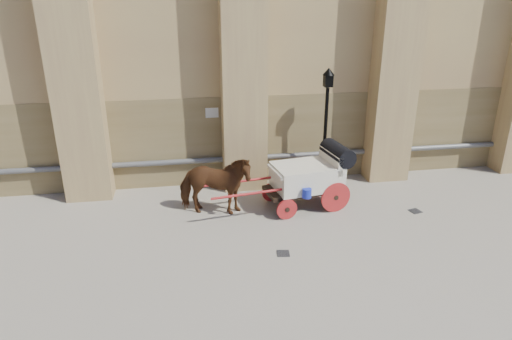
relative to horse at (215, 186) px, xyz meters
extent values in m
plane|color=gray|center=(2.14, -1.67, -0.92)|extent=(90.00, 90.00, 0.00)
cube|color=olive|center=(4.14, 2.48, 0.58)|extent=(44.00, 0.35, 3.00)
cylinder|color=#59595B|center=(4.14, 2.21, -0.02)|extent=(42.00, 0.18, 0.18)
cube|color=beige|center=(0.14, 2.30, 1.58)|extent=(0.42, 0.04, 0.32)
imported|color=#5B3417|center=(0.00, 0.00, 0.00)|extent=(2.34, 1.44, 1.83)
cube|color=black|center=(2.68, 0.09, -0.35)|extent=(2.42, 1.38, 0.12)
cube|color=beige|center=(2.79, 0.11, 0.07)|extent=(2.15, 1.59, 0.73)
cube|color=beige|center=(3.56, 0.23, 0.49)|extent=(0.36, 1.31, 0.57)
cube|color=beige|center=(1.91, -0.03, 0.33)|extent=(0.54, 1.19, 0.10)
cylinder|color=black|center=(3.76, 0.26, 0.69)|extent=(0.78, 1.37, 0.58)
cylinder|color=#A81F1F|center=(3.55, -0.42, -0.45)|extent=(0.93, 0.21, 0.94)
cylinder|color=#A81F1F|center=(3.35, 0.85, -0.45)|extent=(0.93, 0.21, 0.94)
cylinder|color=#A81F1F|center=(2.01, -0.67, -0.61)|extent=(0.63, 0.16, 0.62)
cylinder|color=#A81F1F|center=(1.81, 0.61, -0.61)|extent=(0.63, 0.16, 0.62)
cylinder|color=#A81F1F|center=(1.06, -0.64, -0.03)|extent=(2.48, 0.46, 0.07)
cylinder|color=#A81F1F|center=(0.92, 0.29, -0.03)|extent=(2.48, 0.46, 0.07)
cylinder|color=#1A2CB1|center=(2.59, -0.66, -0.14)|extent=(0.27, 0.27, 0.27)
cylinder|color=black|center=(3.75, 1.51, 0.76)|extent=(0.11, 0.11, 3.35)
cone|color=black|center=(3.75, 1.51, -0.75)|extent=(0.34, 0.34, 0.34)
cube|color=black|center=(3.75, 1.51, 2.67)|extent=(0.26, 0.26, 0.39)
cone|color=black|center=(3.75, 1.51, 2.95)|extent=(0.37, 0.37, 0.22)
cube|color=black|center=(1.51, -2.49, -0.91)|extent=(0.36, 0.36, 0.01)
cube|color=black|center=(5.95, -0.81, -0.91)|extent=(0.39, 0.39, 0.01)
camera|label=1|loc=(-0.78, -12.19, 5.30)|focal=32.00mm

